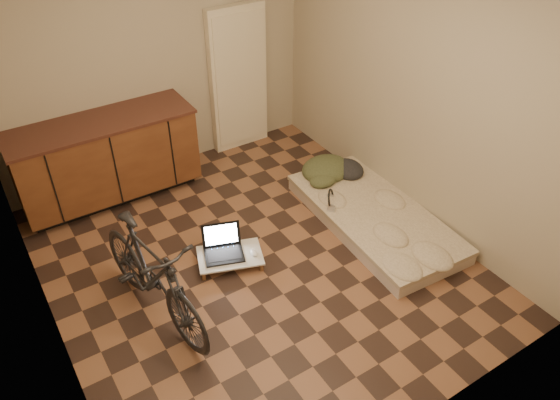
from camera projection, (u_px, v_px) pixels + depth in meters
room_shell at (250, 140)px, 4.30m from camera, size 3.50×4.00×2.60m
cabinets at (107, 159)px, 5.62m from camera, size 1.84×0.62×0.91m
appliance_panel at (238, 79)px, 6.29m from camera, size 0.70×0.10×1.70m
bicycle at (151, 271)px, 4.26m from camera, size 0.69×1.58×0.99m
futon at (374, 217)px, 5.47m from camera, size 1.03×1.96×0.16m
clothing_pile at (332, 164)px, 5.90m from camera, size 0.61×0.52×0.23m
headphones at (331, 199)px, 5.45m from camera, size 0.33×0.32×0.16m
lap_desk at (230, 256)px, 5.00m from camera, size 0.68×0.55×0.10m
laptop at (223, 248)px, 5.00m from camera, size 0.44×0.42×0.24m
mouse at (254, 253)px, 4.99m from camera, size 0.06×0.10×0.03m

